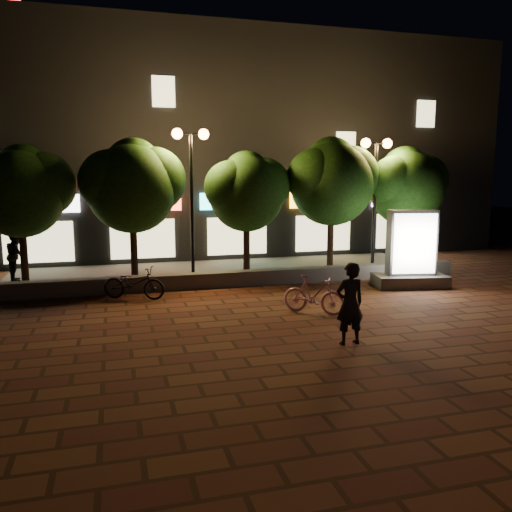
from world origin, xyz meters
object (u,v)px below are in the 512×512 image
object	(u,v)px
tree_right	(332,179)
tree_far_right	(408,184)
street_lamp_right	(376,170)
rider	(350,304)
tree_mid	(247,189)
pedestrian	(17,255)
tree_left	(133,183)
ad_kiosk	(411,256)
street_lamp_left	(191,165)
tree_far_left	(21,188)
scooter_pink	(314,295)
scooter_parked	(134,283)

from	to	relation	value
tree_right	tree_far_right	world-z (taller)	tree_right
street_lamp_right	rider	size ratio (longest dim) A/B	2.70
tree_mid	pedestrian	xyz separation A→B (m)	(-7.97, 1.06, -2.26)
tree_left	tree_mid	xyz separation A→B (m)	(4.00, -0.00, -0.23)
street_lamp_right	pedestrian	distance (m)	13.31
tree_left	ad_kiosk	bearing A→B (deg)	-19.30
tree_mid	street_lamp_left	size ratio (longest dim) A/B	0.87
tree_far_left	tree_far_right	bearing A→B (deg)	0.00
street_lamp_left	scooter_pink	world-z (taller)	street_lamp_left
tree_far_right	pedestrian	size ratio (longest dim) A/B	2.71
ad_kiosk	pedestrian	xyz separation A→B (m)	(-12.81, 4.16, -0.08)
ad_kiosk	scooter_pink	distance (m)	5.02
scooter_pink	tree_far_left	bearing A→B (deg)	96.37
tree_far_left	pedestrian	bearing A→B (deg)	113.78
scooter_pink	pedestrian	distance (m)	10.63
tree_far_left	tree_mid	size ratio (longest dim) A/B	1.03
scooter_pink	tree_mid	bearing A→B (deg)	45.39
scooter_pink	street_lamp_left	bearing A→B (deg)	66.46
tree_left	street_lamp_right	world-z (taller)	street_lamp_right
tree_mid	scooter_pink	distance (m)	6.09
ad_kiosk	tree_far_right	bearing A→B (deg)	61.73
tree_left	tree_right	size ratio (longest dim) A/B	0.97
tree_mid	ad_kiosk	world-z (taller)	tree_mid
tree_mid	ad_kiosk	xyz separation A→B (m)	(4.84, -3.09, -2.18)
tree_left	tree_mid	distance (m)	4.00
street_lamp_right	scooter_pink	bearing A→B (deg)	-131.07
tree_far_left	pedestrian	xyz separation A→B (m)	(-0.47, 1.06, -2.33)
rider	scooter_parked	size ratio (longest dim) A/B	0.97
ad_kiosk	street_lamp_left	bearing A→B (deg)	157.66
street_lamp_left	ad_kiosk	world-z (taller)	street_lamp_left
tree_right	tree_far_right	bearing A→B (deg)	-0.00
tree_far_left	scooter_parked	bearing A→B (deg)	-36.54
tree_far_left	tree_left	distance (m)	3.51
tree_left	street_lamp_right	size ratio (longest dim) A/B	0.98
tree_mid	tree_far_left	bearing A→B (deg)	180.00
tree_mid	pedestrian	bearing A→B (deg)	172.41
tree_far_left	street_lamp_left	distance (m)	5.50
tree_far_right	street_lamp_left	size ratio (longest dim) A/B	0.92
tree_mid	scooter_parked	xyz separation A→B (m)	(-4.17, -2.46, -2.72)
tree_right	scooter_parked	size ratio (longest dim) A/B	2.67
street_lamp_left	rider	world-z (taller)	street_lamp_left
street_lamp_right	rider	bearing A→B (deg)	-121.25
street_lamp_left	scooter_pink	xyz separation A→B (m)	(2.49, -5.18, -3.51)
rider	ad_kiosk	bearing A→B (deg)	-137.35
tree_mid	tree_far_right	xyz separation A→B (m)	(6.50, 0.00, 0.15)
scooter_pink	rider	bearing A→B (deg)	-143.57
rider	scooter_pink	bearing A→B (deg)	-98.76
scooter_parked	tree_far_left	bearing A→B (deg)	77.30
street_lamp_right	rider	xyz separation A→B (m)	(-4.71, -7.77, -2.97)
scooter_pink	street_lamp_right	bearing A→B (deg)	-0.24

